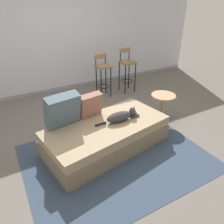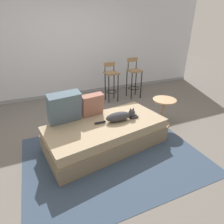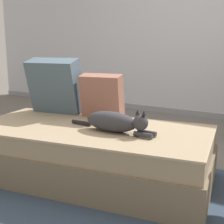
{
  "view_description": "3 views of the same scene",
  "coord_description": "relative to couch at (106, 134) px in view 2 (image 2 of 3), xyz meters",
  "views": [
    {
      "loc": [
        -1.28,
        -2.89,
        2.16
      ],
      "look_at": [
        0.15,
        -0.3,
        0.54
      ],
      "focal_mm": 35.0,
      "sensor_mm": 36.0,
      "label": 1
    },
    {
      "loc": [
        -0.92,
        -2.81,
        1.87
      ],
      "look_at": [
        0.15,
        -0.3,
        0.54
      ],
      "focal_mm": 30.0,
      "sensor_mm": 36.0,
      "label": 2
    },
    {
      "loc": [
        1.39,
        -2.33,
        1.05
      ],
      "look_at": [
        0.15,
        -0.3,
        0.54
      ],
      "focal_mm": 50.0,
      "sensor_mm": 36.0,
      "label": 3
    }
  ],
  "objects": [
    {
      "name": "side_table",
      "position": [
        1.28,
        0.21,
        0.14
      ],
      "size": [
        0.44,
        0.44,
        0.54
      ],
      "color": "tan",
      "rests_on": "ground"
    },
    {
      "name": "throw_pillow_middle",
      "position": [
        -0.11,
        0.34,
        0.4
      ],
      "size": [
        0.4,
        0.25,
        0.39
      ],
      "color": "#936051",
      "rests_on": "couch"
    },
    {
      "name": "couch",
      "position": [
        0.0,
        0.0,
        0.0
      ],
      "size": [
        2.02,
        1.21,
        0.42
      ],
      "color": "#766750",
      "rests_on": "ground"
    },
    {
      "name": "bar_stool_near_window",
      "position": [
        0.85,
        1.78,
        0.38
      ],
      "size": [
        0.32,
        0.32,
        0.96
      ],
      "color": "black",
      "rests_on": "ground"
    },
    {
      "name": "area_rug",
      "position": [
        0.0,
        -0.3,
        -0.21
      ],
      "size": [
        2.59,
        2.01,
        0.01
      ],
      "primitive_type": "cube",
      "color": "#334256",
      "rests_on": "ground"
    },
    {
      "name": "ground_plane",
      "position": [
        0.0,
        0.4,
        -0.21
      ],
      "size": [
        16.0,
        16.0,
        0.0
      ],
      "primitive_type": "plane",
      "color": "#66605B",
      "rests_on": "ground"
    },
    {
      "name": "wall_back_panel",
      "position": [
        0.0,
        2.65,
        1.09
      ],
      "size": [
        8.0,
        0.1,
        2.6
      ],
      "primitive_type": "cube",
      "color": "silver",
      "rests_on": "ground"
    },
    {
      "name": "throw_pillow_corner",
      "position": [
        -0.57,
        0.27,
        0.46
      ],
      "size": [
        0.53,
        0.37,
        0.52
      ],
      "color": "#4C6070",
      "rests_on": "couch"
    },
    {
      "name": "cat",
      "position": [
        0.24,
        -0.01,
        0.28
      ],
      "size": [
        0.74,
        0.17,
        0.19
      ],
      "color": "#333338",
      "rests_on": "couch"
    },
    {
      "name": "wall_baseboard_trim",
      "position": [
        0.0,
        2.6,
        -0.17
      ],
      "size": [
        8.0,
        0.02,
        0.09
      ],
      "primitive_type": "cube",
      "color": "gray",
      "rests_on": "ground"
    },
    {
      "name": "bar_stool_by_doorway",
      "position": [
        1.49,
        1.78,
        0.38
      ],
      "size": [
        0.32,
        0.32,
        1.03
      ],
      "color": "black",
      "rests_on": "ground"
    }
  ]
}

